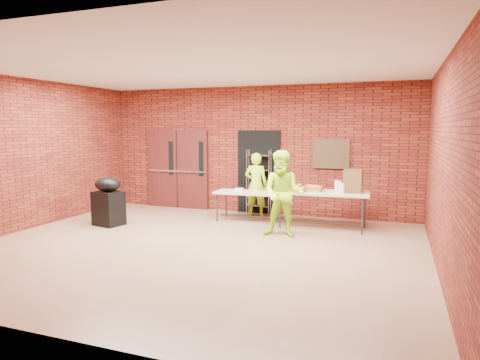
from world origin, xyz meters
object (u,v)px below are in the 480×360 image
wire_rack (259,182)px  table_right (323,195)px  volunteer_woman (256,184)px  coffee_dispenser (353,181)px  table_left (251,194)px  volunteer_man (283,194)px  covered_grill (108,201)px

wire_rack → table_right: 2.00m
wire_rack → volunteer_woman: 0.22m
coffee_dispenser → table_left: bearing=179.4°
volunteer_man → coffee_dispenser: bearing=40.0°
wire_rack → volunteer_woman: bearing=-74.7°
volunteer_woman → volunteer_man: size_ratio=0.91×
table_left → covered_grill: size_ratio=1.59×
volunteer_man → table_right: bearing=56.8°
table_left → coffee_dispenser: 2.31m
volunteer_woman → volunteer_man: 2.07m
table_left → covered_grill: covered_grill is taller
coffee_dispenser → volunteer_woman: 2.46m
wire_rack → volunteer_man: bearing=-45.2°
table_right → coffee_dispenser: size_ratio=4.01×
table_right → wire_rack: bearing=148.6°
table_right → table_left: bearing=173.3°
coffee_dispenser → covered_grill: coffee_dispenser is taller
table_right → volunteer_woman: volunteer_woman is taller
coffee_dispenser → volunteer_man: (-1.23, -1.09, -0.18)m
wire_rack → coffee_dispenser: 2.53m
volunteer_woman → wire_rack: bearing=-91.5°
wire_rack → table_right: size_ratio=0.82×
table_left → covered_grill: (-2.86, -1.48, -0.09)m
coffee_dispenser → volunteer_woman: size_ratio=0.31×
table_right → volunteer_man: size_ratio=1.15×
covered_grill → volunteer_woman: (2.77, 2.10, 0.24)m
volunteer_woman → coffee_dispenser: bearing=162.6°
table_right → covered_grill: bearing=-166.1°
coffee_dispenser → table_right: bearing=-171.8°
table_left → table_right: (1.66, -0.11, 0.09)m
covered_grill → volunteer_man: bearing=17.7°
table_left → volunteer_man: volunteer_man is taller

